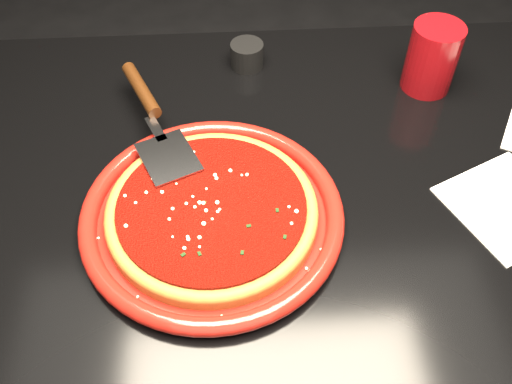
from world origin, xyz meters
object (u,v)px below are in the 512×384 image
pizza_server (155,119)px  ramekin (247,55)px  table (291,323)px  cup (432,58)px  plate (212,215)px

pizza_server → ramekin: pizza_server is taller
ramekin → table: bearing=-78.1°
table → ramekin: ramekin is taller
pizza_server → cup: cup is taller
cup → ramekin: (-0.29, 0.07, -0.03)m
table → pizza_server: 0.48m
cup → ramekin: bearing=166.2°
pizza_server → cup: 0.45m
table → cup: (0.23, 0.23, 0.43)m
cup → ramekin: 0.30m
plate → pizza_server: bearing=116.8°
table → cup: bearing=45.0°
table → cup: size_ratio=10.72×
pizza_server → table: bearing=-55.1°
cup → ramekin: cup is taller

